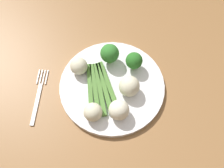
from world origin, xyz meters
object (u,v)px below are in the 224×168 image
(cauliflower_back_right, at_px, (129,86))
(broccoli_near_center, at_px, (134,61))
(dining_table, at_px, (90,85))
(cauliflower_front_left, at_px, (93,112))
(broccoli_back, at_px, (110,54))
(cauliflower_mid, at_px, (79,66))
(asparagus_bundle, at_px, (100,88))
(cauliflower_edge, at_px, (119,110))
(plate, at_px, (112,86))
(fork, at_px, (38,95))

(cauliflower_back_right, bearing_deg, broccoli_near_center, 79.05)
(dining_table, relative_size, cauliflower_front_left, 30.49)
(broccoli_back, relative_size, cauliflower_back_right, 1.15)
(broccoli_near_center, xyz_separation_m, cauliflower_front_left, (-0.10, -0.14, -0.01))
(cauliflower_mid, bearing_deg, broccoli_back, 21.81)
(asparagus_bundle, xyz_separation_m, broccoli_back, (0.03, 0.09, 0.03))
(cauliflower_front_left, bearing_deg, cauliflower_mid, 108.59)
(cauliflower_edge, bearing_deg, plate, 102.43)
(dining_table, distance_m, plate, 0.14)
(plate, bearing_deg, cauliflower_mid, 154.22)
(dining_table, height_order, broccoli_back, broccoli_back)
(broccoli_back, bearing_deg, fork, -151.27)
(asparagus_bundle, height_order, broccoli_near_center, broccoli_near_center)
(cauliflower_edge, height_order, cauliflower_front_left, cauliflower_edge)
(dining_table, distance_m, cauliflower_edge, 0.21)
(cauliflower_mid, bearing_deg, cauliflower_edge, -49.40)
(cauliflower_back_right, bearing_deg, plate, 158.54)
(asparagus_bundle, relative_size, fork, 0.98)
(plate, height_order, cauliflower_mid, cauliflower_mid)
(asparagus_bundle, height_order, fork, asparagus_bundle)
(fork, bearing_deg, broccoli_near_center, -68.68)
(cauliflower_edge, xyz_separation_m, cauliflower_front_left, (-0.06, -0.01, -0.00))
(broccoli_near_center, relative_size, cauliflower_back_right, 1.03)
(dining_table, relative_size, broccoli_back, 22.91)
(dining_table, bearing_deg, asparagus_bundle, -62.51)
(plate, xyz_separation_m, cauliflower_front_left, (-0.05, -0.09, 0.03))
(broccoli_near_center, xyz_separation_m, cauliflower_back_right, (-0.01, -0.07, -0.00))
(fork, bearing_deg, cauliflower_edge, -100.91)
(asparagus_bundle, xyz_separation_m, cauliflower_front_left, (-0.01, -0.07, 0.02))
(broccoli_near_center, bearing_deg, cauliflower_back_right, -100.95)
(dining_table, height_order, cauliflower_back_right, cauliflower_back_right)
(cauliflower_edge, relative_size, cauliflower_front_left, 1.09)
(dining_table, bearing_deg, fork, -146.66)
(plate, xyz_separation_m, cauliflower_edge, (0.02, -0.08, 0.03))
(dining_table, distance_m, asparagus_bundle, 0.14)
(asparagus_bundle, xyz_separation_m, cauliflower_edge, (0.05, -0.07, 0.02))
(broccoli_near_center, xyz_separation_m, fork, (-0.26, -0.08, -0.05))
(plate, distance_m, broccoli_near_center, 0.09)
(broccoli_back, bearing_deg, plate, -84.55)
(dining_table, distance_m, cauliflower_mid, 0.14)
(asparagus_bundle, distance_m, cauliflower_front_left, 0.08)
(cauliflower_back_right, relative_size, fork, 0.33)
(fork, bearing_deg, plate, -78.61)
(cauliflower_back_right, bearing_deg, asparagus_bundle, 177.73)
(dining_table, distance_m, broccoli_near_center, 0.19)
(cauliflower_back_right, bearing_deg, cauliflower_mid, 155.61)
(asparagus_bundle, bearing_deg, cauliflower_mid, -146.39)
(plate, height_order, cauliflower_back_right, cauliflower_back_right)
(broccoli_near_center, bearing_deg, cauliflower_mid, -175.54)
(cauliflower_front_left, height_order, fork, cauliflower_front_left)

